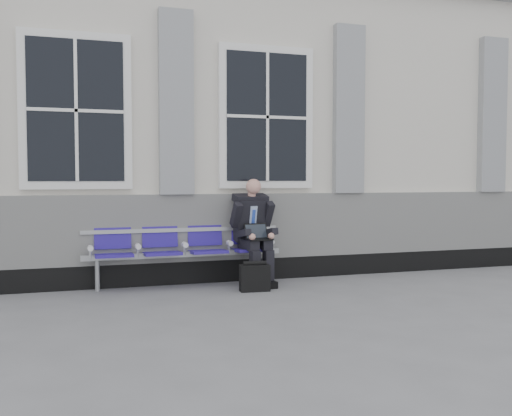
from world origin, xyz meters
name	(u,v)px	position (x,y,z in m)	size (l,w,h in m)	color
ground	(278,302)	(0.00, 0.00, 0.00)	(70.00, 70.00, 0.00)	slate
station_building	(208,130)	(-0.02, 3.47, 2.22)	(14.40, 4.40, 4.49)	beige
bench	(184,244)	(-0.83, 1.32, 0.55)	(2.60, 0.47, 0.91)	#9EA0A3
businessman	(253,227)	(0.08, 1.19, 0.76)	(0.58, 0.78, 1.40)	black
briefcase	(255,277)	(-0.05, 0.70, 0.17)	(0.38, 0.19, 0.38)	black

